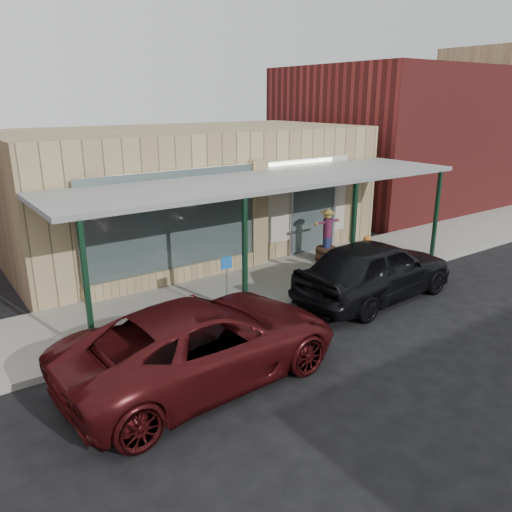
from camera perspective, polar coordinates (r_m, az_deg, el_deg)
ground at (r=11.89m, az=12.02°, el=-8.46°), size 120.00×120.00×0.00m
sidewalk at (r=14.31m, az=1.46°, el=-3.17°), size 40.00×3.20×0.15m
storefront at (r=17.51m, az=-7.55°, el=7.41°), size 12.00×6.25×4.20m
awning at (r=13.52m, az=1.65°, el=8.50°), size 12.00×3.00×3.04m
block_buildings_near at (r=19.19m, az=-3.83°, el=13.44°), size 61.00×8.00×8.00m
barrel_scarecrow at (r=16.04m, az=8.07°, el=1.45°), size 1.02×0.85×1.72m
barrel_pumpkin at (r=15.55m, az=9.97°, el=-0.45°), size 0.72×0.72×0.70m
handicap_sign at (r=11.89m, az=-3.36°, el=-2.44°), size 0.30×0.04×1.45m
parked_sedan at (r=13.55m, az=13.46°, el=-1.49°), size 4.97×2.25×1.65m
car_maroon at (r=9.58m, az=-6.03°, el=-9.71°), size 5.66×2.86×1.53m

